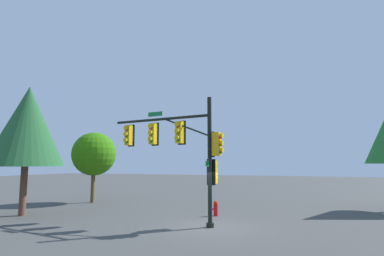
# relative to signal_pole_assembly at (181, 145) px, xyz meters

# --- Properties ---
(ground_plane) EXTENTS (120.00, 120.00, 0.00)m
(ground_plane) POSITION_rel_signal_pole_assembly_xyz_m (-1.57, 0.31, -3.83)
(ground_plane) COLOR #434443
(signal_pole_assembly) EXTENTS (6.37, 1.56, 6.08)m
(signal_pole_assembly) POSITION_rel_signal_pole_assembly_xyz_m (0.00, 0.00, 0.00)
(signal_pole_assembly) COLOR black
(signal_pole_assembly) RESTS_ON ground_plane
(fire_hydrant) EXTENTS (0.33, 0.24, 0.83)m
(fire_hydrant) POSITION_rel_signal_pole_assembly_xyz_m (-1.07, -2.69, -3.42)
(fire_hydrant) COLOR red
(fire_hydrant) RESTS_ON ground_plane
(tree_mid) EXTENTS (4.20, 4.20, 7.42)m
(tree_mid) POSITION_rel_signal_pole_assembly_xyz_m (9.27, 0.73, 1.24)
(tree_mid) COLOR brown
(tree_mid) RESTS_ON ground_plane
(tree_far) EXTENTS (3.29, 3.29, 5.28)m
(tree_far) POSITION_rel_signal_pole_assembly_xyz_m (9.12, -5.31, -0.22)
(tree_far) COLOR brown
(tree_far) RESTS_ON ground_plane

